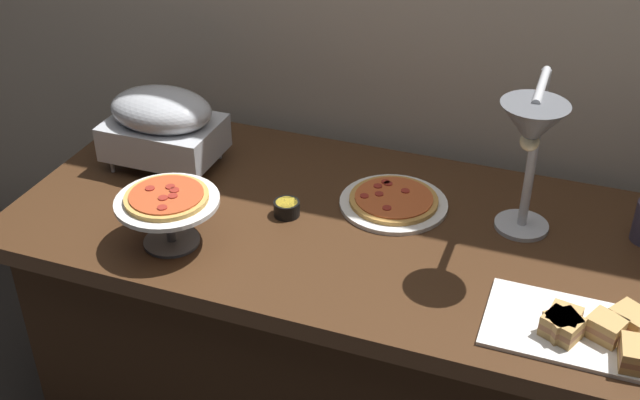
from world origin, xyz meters
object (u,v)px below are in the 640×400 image
heat_lamp (532,136)px  sauce_cup_near (287,208)px  chafing_dish (163,123)px  pizza_plate_front (394,202)px  sandwich_platter (586,330)px  pizza_plate_center (167,204)px

heat_lamp → sauce_cup_near: heat_lamp is taller
chafing_dish → pizza_plate_front: (0.69, 0.02, -0.12)m
pizza_plate_front → sandwich_platter: 0.65m
pizza_plate_center → sauce_cup_near: size_ratio=3.71×
chafing_dish → heat_lamp: (1.03, -0.13, 0.21)m
sauce_cup_near → heat_lamp: bearing=-0.2°
sandwich_platter → sauce_cup_near: size_ratio=5.40×
chafing_dish → pizza_plate_front: bearing=1.4°
pizza_plate_front → pizza_plate_center: pizza_plate_center is taller
pizza_plate_front → sauce_cup_near: size_ratio=4.22×
pizza_plate_front → chafing_dish: bearing=-178.6°
chafing_dish → sandwich_platter: size_ratio=0.85×
chafing_dish → pizza_plate_center: bearing=-58.9°
chafing_dish → pizza_plate_center: chafing_dish is taller
pizza_plate_center → sandwich_platter: 1.02m
sandwich_platter → chafing_dish: bearing=163.9°
chafing_dish → sandwich_platter: 1.28m
sauce_cup_near → sandwich_platter: bearing=-15.9°
heat_lamp → sauce_cup_near: bearing=179.8°
pizza_plate_front → sandwich_platter: (0.53, -0.37, 0.01)m
pizza_plate_center → chafing_dish: bearing=121.1°
heat_lamp → pizza_plate_center: heat_lamp is taller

